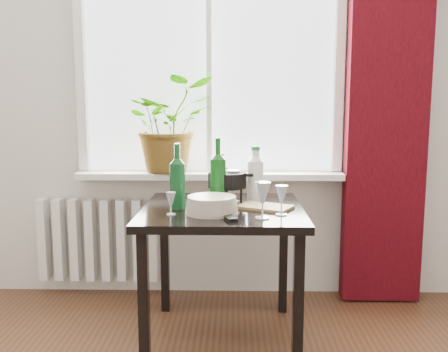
{
  "coord_description": "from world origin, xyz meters",
  "views": [
    {
      "loc": [
        0.16,
        -1.06,
        1.29
      ],
      "look_at": [
        0.11,
        1.55,
        0.91
      ],
      "focal_mm": 40.0,
      "sensor_mm": 36.0,
      "label": 1
    }
  ],
  "objects_px": {
    "wineglass_back_left": "(178,184)",
    "tv_remote": "(229,217)",
    "wineglass_far_right": "(282,200)",
    "wineglass_back_center": "(233,185)",
    "wineglass_front_right": "(263,200)",
    "radiator": "(99,240)",
    "cutting_board": "(265,207)",
    "fondue_pot": "(227,187)",
    "cleaning_bottle": "(255,173)",
    "bottle_amber": "(222,175)",
    "wineglass_front_left": "(171,203)",
    "plate_stack": "(212,205)",
    "wine_bottle_left": "(177,176)",
    "table": "(223,224)",
    "potted_plant": "(169,125)",
    "wine_bottle_right": "(218,171)"
  },
  "relations": [
    {
      "from": "radiator",
      "to": "wineglass_back_left",
      "type": "xyz_separation_m",
      "value": [
        0.59,
        -0.44,
        0.45
      ]
    },
    {
      "from": "wineglass_front_right",
      "to": "cleaning_bottle",
      "type": "bearing_deg",
      "value": 91.99
    },
    {
      "from": "wineglass_far_right",
      "to": "wineglass_back_left",
      "type": "relative_size",
      "value": 0.82
    },
    {
      "from": "bottle_amber",
      "to": "cleaning_bottle",
      "type": "bearing_deg",
      "value": -16.56
    },
    {
      "from": "wineglass_front_left",
      "to": "table",
      "type": "bearing_deg",
      "value": 37.31
    },
    {
      "from": "wineglass_front_right",
      "to": "cutting_board",
      "type": "bearing_deg",
      "value": 83.34
    },
    {
      "from": "wine_bottle_left",
      "to": "wineglass_back_left",
      "type": "xyz_separation_m",
      "value": [
        -0.02,
        0.22,
        -0.08
      ]
    },
    {
      "from": "wineglass_back_center",
      "to": "tv_remote",
      "type": "relative_size",
      "value": 1.22
    },
    {
      "from": "radiator",
      "to": "tv_remote",
      "type": "xyz_separation_m",
      "value": [
        0.89,
        -0.9,
        0.37
      ]
    },
    {
      "from": "wineglass_back_left",
      "to": "tv_remote",
      "type": "bearing_deg",
      "value": -56.91
    },
    {
      "from": "cleaning_bottle",
      "to": "potted_plant",
      "type": "bearing_deg",
      "value": 142.3
    },
    {
      "from": "table",
      "to": "wineglass_far_right",
      "type": "relative_size",
      "value": 5.57
    },
    {
      "from": "cutting_board",
      "to": "wineglass_back_left",
      "type": "bearing_deg",
      "value": 156.7
    },
    {
      "from": "wine_bottle_right",
      "to": "wineglass_front_left",
      "type": "xyz_separation_m",
      "value": [
        -0.23,
        -0.27,
        -0.13
      ]
    },
    {
      "from": "cleaning_bottle",
      "to": "tv_remote",
      "type": "relative_size",
      "value": 2.08
    },
    {
      "from": "wineglass_front_right",
      "to": "wineglass_back_left",
      "type": "bearing_deg",
      "value": 135.74
    },
    {
      "from": "table",
      "to": "wine_bottle_right",
      "type": "relative_size",
      "value": 2.27
    },
    {
      "from": "radiator",
      "to": "wineglass_back_left",
      "type": "relative_size",
      "value": 4.3
    },
    {
      "from": "cleaning_bottle",
      "to": "wineglass_far_right",
      "type": "relative_size",
      "value": 2.08
    },
    {
      "from": "wine_bottle_left",
      "to": "table",
      "type": "bearing_deg",
      "value": 8.89
    },
    {
      "from": "wineglass_back_left",
      "to": "cutting_board",
      "type": "xyz_separation_m",
      "value": [
        0.48,
        -0.21,
        -0.09
      ]
    },
    {
      "from": "cleaning_bottle",
      "to": "wineglass_back_left",
      "type": "bearing_deg",
      "value": -178.02
    },
    {
      "from": "table",
      "to": "wine_bottle_left",
      "type": "relative_size",
      "value": 2.42
    },
    {
      "from": "radiator",
      "to": "wineglass_far_right",
      "type": "distance_m",
      "value": 1.47
    },
    {
      "from": "wine_bottle_left",
      "to": "bottle_amber",
      "type": "height_order",
      "value": "wine_bottle_left"
    },
    {
      "from": "wineglass_front_left",
      "to": "plate_stack",
      "type": "bearing_deg",
      "value": 11.34
    },
    {
      "from": "potted_plant",
      "to": "cutting_board",
      "type": "height_order",
      "value": "potted_plant"
    },
    {
      "from": "wineglass_front_right",
      "to": "wineglass_back_center",
      "type": "height_order",
      "value": "wineglass_back_center"
    },
    {
      "from": "potted_plant",
      "to": "wine_bottle_right",
      "type": "distance_m",
      "value": 0.68
    },
    {
      "from": "table",
      "to": "wineglass_far_right",
      "type": "bearing_deg",
      "value": -31.49
    },
    {
      "from": "wineglass_front_right",
      "to": "wineglass_back_center",
      "type": "distance_m",
      "value": 0.43
    },
    {
      "from": "wine_bottle_left",
      "to": "cleaning_bottle",
      "type": "height_order",
      "value": "wine_bottle_left"
    },
    {
      "from": "radiator",
      "to": "fondue_pot",
      "type": "relative_size",
      "value": 3.22
    },
    {
      "from": "wine_bottle_right",
      "to": "wineglass_front_left",
      "type": "relative_size",
      "value": 3.21
    },
    {
      "from": "cutting_board",
      "to": "cleaning_bottle",
      "type": "bearing_deg",
      "value": 101.02
    },
    {
      "from": "fondue_pot",
      "to": "tv_remote",
      "type": "xyz_separation_m",
      "value": [
        0.01,
        -0.42,
        -0.08
      ]
    },
    {
      "from": "potted_plant",
      "to": "wine_bottle_right",
      "type": "relative_size",
      "value": 1.64
    },
    {
      "from": "wineglass_far_right",
      "to": "wineglass_back_center",
      "type": "relative_size",
      "value": 0.82
    },
    {
      "from": "radiator",
      "to": "cutting_board",
      "type": "height_order",
      "value": "cutting_board"
    },
    {
      "from": "radiator",
      "to": "bottle_amber",
      "type": "xyz_separation_m",
      "value": [
        0.84,
        -0.37,
        0.49
      ]
    },
    {
      "from": "wineglass_back_center",
      "to": "tv_remote",
      "type": "height_order",
      "value": "wineglass_back_center"
    },
    {
      "from": "potted_plant",
      "to": "tv_remote",
      "type": "xyz_separation_m",
      "value": [
        0.4,
        -0.88,
        -0.4
      ]
    },
    {
      "from": "wine_bottle_left",
      "to": "fondue_pot",
      "type": "distance_m",
      "value": 0.33
    },
    {
      "from": "tv_remote",
      "to": "wine_bottle_left",
      "type": "bearing_deg",
      "value": 122.6
    },
    {
      "from": "wineglass_far_right",
      "to": "wineglass_back_center",
      "type": "distance_m",
      "value": 0.41
    },
    {
      "from": "wineglass_back_left",
      "to": "wine_bottle_right",
      "type": "bearing_deg",
      "value": -25.79
    },
    {
      "from": "cleaning_bottle",
      "to": "wine_bottle_left",
      "type": "bearing_deg",
      "value": -150.34
    },
    {
      "from": "wineglass_back_center",
      "to": "wineglass_front_left",
      "type": "relative_size",
      "value": 1.6
    },
    {
      "from": "cleaning_bottle",
      "to": "radiator",
      "type": "bearing_deg",
      "value": 157.44
    },
    {
      "from": "wineglass_front_right",
      "to": "wineglass_front_left",
      "type": "distance_m",
      "value": 0.46
    }
  ]
}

